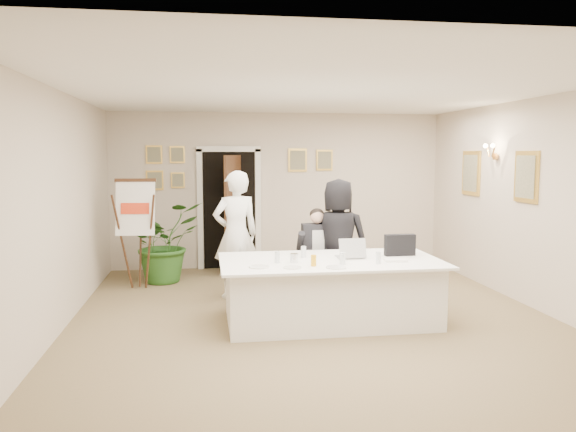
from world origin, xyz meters
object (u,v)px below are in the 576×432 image
(flip_chart, at_px, (138,239))
(laptop_bag, at_px, (400,245))
(standing_woman, at_px, (338,240))
(oj_glass, at_px, (314,261))
(paper_stack, at_px, (395,260))
(steel_jug, at_px, (294,258))
(seated_man, at_px, (317,254))
(laptop, at_px, (350,246))
(standing_man, at_px, (236,235))
(potted_palm, at_px, (164,242))
(conference_table, at_px, (330,290))

(flip_chart, bearing_deg, laptop_bag, -29.20)
(standing_woman, bearing_deg, oj_glass, 85.11)
(paper_stack, bearing_deg, flip_chart, 145.06)
(steel_jug, bearing_deg, oj_glass, -51.93)
(seated_man, distance_m, paper_stack, 1.43)
(standing_woman, bearing_deg, laptop, 106.19)
(standing_man, height_order, steel_jug, standing_man)
(potted_palm, distance_m, paper_stack, 4.03)
(flip_chart, xyz_separation_m, standing_man, (1.45, -0.70, 0.14))
(flip_chart, distance_m, paper_stack, 4.00)
(standing_man, bearing_deg, laptop, 122.38)
(seated_man, height_order, standing_man, standing_man)
(flip_chart, relative_size, oj_glass, 12.73)
(flip_chart, relative_size, standing_woman, 0.96)
(standing_woman, distance_m, laptop, 0.85)
(paper_stack, height_order, oj_glass, oj_glass)
(paper_stack, bearing_deg, potted_palm, 136.61)
(seated_man, distance_m, potted_palm, 2.69)
(flip_chart, height_order, potted_palm, flip_chart)
(flip_chart, bearing_deg, oj_glass, -47.42)
(laptop, height_order, steel_jug, laptop)
(potted_palm, xyz_separation_m, oj_glass, (1.89, -2.92, 0.20))
(conference_table, bearing_deg, paper_stack, -15.88)
(standing_man, height_order, potted_palm, standing_man)
(laptop, bearing_deg, seated_man, 103.13)
(conference_table, height_order, laptop, laptop)
(flip_chart, relative_size, laptop, 4.67)
(steel_jug, bearing_deg, flip_chart, 133.04)
(flip_chart, xyz_separation_m, oj_glass, (2.25, -2.44, 0.07))
(laptop_bag, xyz_separation_m, paper_stack, (-0.18, -0.36, -0.12))
(flip_chart, bearing_deg, conference_table, -39.42)
(conference_table, height_order, paper_stack, paper_stack)
(potted_palm, height_order, laptop, potted_palm)
(standing_man, xyz_separation_m, standing_woman, (1.40, -0.42, -0.05))
(standing_man, xyz_separation_m, laptop, (1.35, -1.27, 0.00))
(conference_table, relative_size, standing_woman, 1.55)
(standing_man, xyz_separation_m, paper_stack, (1.83, -1.59, -0.12))
(seated_man, xyz_separation_m, standing_man, (-1.12, 0.35, 0.25))
(potted_palm, xyz_separation_m, steel_jug, (1.71, -2.68, 0.19))
(standing_woman, relative_size, laptop, 4.85)
(conference_table, bearing_deg, oj_glass, -127.13)
(laptop, bearing_deg, flip_chart, 144.00)
(laptop, bearing_deg, laptop_bag, 2.69)
(conference_table, relative_size, oj_glass, 20.58)
(conference_table, xyz_separation_m, seated_man, (0.05, 1.02, 0.27))
(seated_man, bearing_deg, laptop_bag, -41.84)
(laptop_bag, bearing_deg, flip_chart, 149.18)
(flip_chart, height_order, paper_stack, flip_chart)
(seated_man, distance_m, standing_man, 1.20)
(oj_glass, relative_size, steel_jug, 1.18)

